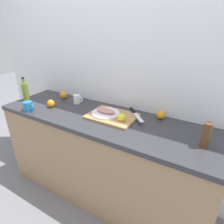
# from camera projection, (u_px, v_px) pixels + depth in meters

# --- Properties ---
(ground_plane) EXTENTS (12.00, 12.00, 0.00)m
(ground_plane) POSITION_uv_depth(u_px,v_px,m) (103.00, 192.00, 2.07)
(ground_plane) COLOR slate
(back_wall) EXTENTS (3.20, 0.05, 2.50)m
(back_wall) POSITION_uv_depth(u_px,v_px,m) (119.00, 70.00, 1.80)
(back_wall) COLOR white
(back_wall) RESTS_ON ground_plane
(kitchen_counter) EXTENTS (2.00, 0.60, 0.90)m
(kitchen_counter) POSITION_uv_depth(u_px,v_px,m) (102.00, 158.00, 1.88)
(kitchen_counter) COLOR #9E7A56
(kitchen_counter) RESTS_ON ground_plane
(cutting_board) EXTENTS (0.42, 0.31, 0.02)m
(cutting_board) POSITION_uv_depth(u_px,v_px,m) (112.00, 116.00, 1.68)
(cutting_board) COLOR tan
(cutting_board) RESTS_ON kitchen_counter
(white_plate) EXTENTS (0.25, 0.25, 0.01)m
(white_plate) POSITION_uv_depth(u_px,v_px,m) (106.00, 113.00, 1.69)
(white_plate) COLOR white
(white_plate) RESTS_ON cutting_board
(fish_fillet) EXTENTS (0.18, 0.08, 0.04)m
(fish_fillet) POSITION_uv_depth(u_px,v_px,m) (106.00, 111.00, 1.68)
(fish_fillet) COLOR tan
(fish_fillet) RESTS_ON white_plate
(chef_knife) EXTENTS (0.22, 0.23, 0.02)m
(chef_knife) POSITION_uv_depth(u_px,v_px,m) (135.00, 113.00, 1.70)
(chef_knife) COLOR silver
(chef_knife) RESTS_ON cutting_board
(lemon_0) EXTENTS (0.07, 0.07, 0.07)m
(lemon_0) POSITION_uv_depth(u_px,v_px,m) (122.00, 117.00, 1.57)
(lemon_0) COLOR yellow
(lemon_0) RESTS_ON cutting_board
(olive_oil_bottle) EXTENTS (0.06, 0.06, 0.25)m
(olive_oil_bottle) POSITION_uv_depth(u_px,v_px,m) (25.00, 91.00, 2.01)
(olive_oil_bottle) COLOR olive
(olive_oil_bottle) RESTS_ON kitchen_counter
(coffee_mug_0) EXTENTS (0.11, 0.07, 0.09)m
(coffee_mug_0) POSITION_uv_depth(u_px,v_px,m) (77.00, 99.00, 1.96)
(coffee_mug_0) COLOR white
(coffee_mug_0) RESTS_ON kitchen_counter
(coffee_mug_1) EXTENTS (0.13, 0.09, 0.09)m
(coffee_mug_1) POSITION_uv_depth(u_px,v_px,m) (28.00, 106.00, 1.79)
(coffee_mug_1) COLOR #2672B2
(coffee_mug_1) RESTS_ON kitchen_counter
(orange_0) EXTENTS (0.07, 0.07, 0.07)m
(orange_0) POSITION_uv_depth(u_px,v_px,m) (161.00, 115.00, 1.64)
(orange_0) COLOR orange
(orange_0) RESTS_ON kitchen_counter
(orange_1) EXTENTS (0.08, 0.08, 0.08)m
(orange_1) POSITION_uv_depth(u_px,v_px,m) (51.00, 103.00, 1.88)
(orange_1) COLOR orange
(orange_1) RESTS_ON kitchen_counter
(orange_2) EXTENTS (0.07, 0.07, 0.07)m
(orange_2) POSITION_uv_depth(u_px,v_px,m) (63.00, 95.00, 2.10)
(orange_2) COLOR orange
(orange_2) RESTS_ON kitchen_counter
(pepper_mill) EXTENTS (0.05, 0.05, 0.18)m
(pepper_mill) POSITION_uv_depth(u_px,v_px,m) (206.00, 135.00, 1.24)
(pepper_mill) COLOR brown
(pepper_mill) RESTS_ON kitchen_counter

